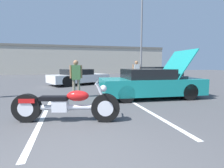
# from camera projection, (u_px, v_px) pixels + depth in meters

# --- Properties ---
(parking_stripe_middle) EXTENTS (0.12, 4.71, 0.01)m
(parking_stripe_middle) POSITION_uv_depth(u_px,v_px,m) (43.00, 116.00, 4.70)
(parking_stripe_middle) COLOR white
(parking_stripe_middle) RESTS_ON ground
(parking_stripe_back) EXTENTS (0.12, 4.71, 0.01)m
(parking_stripe_back) POSITION_uv_depth(u_px,v_px,m) (146.00, 110.00, 5.42)
(parking_stripe_back) COLOR white
(parking_stripe_back) RESTS_ON ground
(far_building) EXTENTS (32.00, 4.20, 4.40)m
(far_building) POSITION_uv_depth(u_px,v_px,m) (67.00, 59.00, 28.49)
(far_building) COLOR #B2AD9E
(far_building) RESTS_ON ground
(light_pole) EXTENTS (1.21, 0.28, 8.46)m
(light_pole) POSITION_uv_depth(u_px,v_px,m) (142.00, 33.00, 17.83)
(light_pole) COLOR slate
(light_pole) RESTS_ON ground
(motorcycle) EXTENTS (2.57, 0.91, 0.98)m
(motorcycle) POSITION_uv_depth(u_px,v_px,m) (66.00, 105.00, 4.24)
(motorcycle) COLOR black
(motorcycle) RESTS_ON ground
(show_car_hood_open) EXTENTS (4.26, 2.08, 2.03)m
(show_car_hood_open) POSITION_uv_depth(u_px,v_px,m) (151.00, 83.00, 7.42)
(show_car_hood_open) COLOR teal
(show_car_hood_open) RESTS_ON ground
(parked_car_mid_row) EXTENTS (4.46, 3.34, 1.09)m
(parked_car_mid_row) POSITION_uv_depth(u_px,v_px,m) (78.00, 77.00, 12.37)
(parked_car_mid_row) COLOR white
(parked_car_mid_row) RESTS_ON ground
(parked_car_right_row) EXTENTS (5.06, 3.57, 1.24)m
(parked_car_right_row) POSITION_uv_depth(u_px,v_px,m) (156.00, 75.00, 13.90)
(parked_car_right_row) COLOR black
(parked_car_right_row) RESTS_ON ground
(spectator_near_motorcycle) EXTENTS (0.52, 0.22, 1.64)m
(spectator_near_motorcycle) POSITION_uv_depth(u_px,v_px,m) (136.00, 72.00, 10.86)
(spectator_near_motorcycle) COLOR brown
(spectator_near_motorcycle) RESTS_ON ground
(spectator_by_show_car) EXTENTS (0.52, 0.21, 1.59)m
(spectator_by_show_car) POSITION_uv_depth(u_px,v_px,m) (76.00, 76.00, 7.34)
(spectator_by_show_car) COLOR gray
(spectator_by_show_car) RESTS_ON ground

